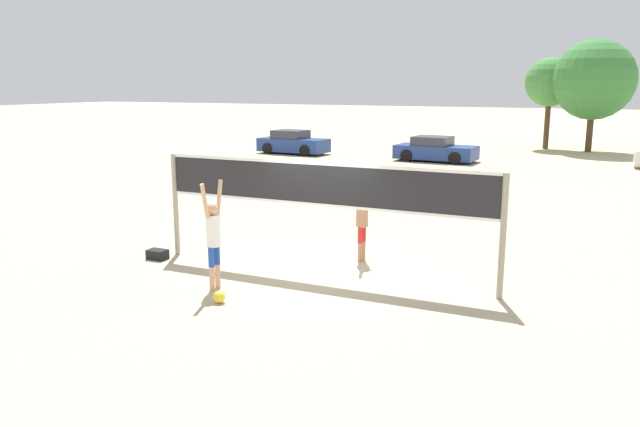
# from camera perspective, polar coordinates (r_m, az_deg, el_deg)

# --- Properties ---
(ground_plane) EXTENTS (200.00, 200.00, 0.00)m
(ground_plane) POSITION_cam_1_polar(r_m,az_deg,el_deg) (13.56, 0.00, -5.53)
(ground_plane) COLOR #C6B28C
(volleyball_net) EXTENTS (7.69, 0.12, 2.43)m
(volleyball_net) POSITION_cam_1_polar(r_m,az_deg,el_deg) (13.15, 0.00, 1.70)
(volleyball_net) COLOR gray
(volleyball_net) RESTS_ON ground_plane
(player_spiker) EXTENTS (0.28, 0.71, 2.19)m
(player_spiker) POSITION_cam_1_polar(r_m,az_deg,el_deg) (12.44, -9.73, -1.78)
(player_spiker) COLOR tan
(player_spiker) RESTS_ON ground_plane
(player_blocker) EXTENTS (0.28, 0.69, 2.00)m
(player_blocker) POSITION_cam_1_polar(r_m,az_deg,el_deg) (14.32, 3.87, -0.30)
(player_blocker) COLOR tan
(player_blocker) RESTS_ON ground_plane
(volleyball) EXTENTS (0.23, 0.23, 0.23)m
(volleyball) POSITION_cam_1_polar(r_m,az_deg,el_deg) (11.94, -9.20, -7.53)
(volleyball) COLOR yellow
(volleyball) RESTS_ON ground_plane
(gear_bag) EXTENTS (0.46, 0.31, 0.23)m
(gear_bag) POSITION_cam_1_polar(r_m,az_deg,el_deg) (15.12, -14.64, -3.64)
(gear_bag) COLOR black
(gear_bag) RESTS_ON ground_plane
(parked_car_near) EXTENTS (4.30, 2.21, 1.31)m
(parked_car_near) POSITION_cam_1_polar(r_m,az_deg,el_deg) (33.72, 10.49, 5.73)
(parked_car_near) COLOR navy
(parked_car_near) RESTS_ON ground_plane
(parked_car_far) EXTENTS (4.21, 2.10, 1.38)m
(parked_car_far) POSITION_cam_1_polar(r_m,az_deg,el_deg) (36.81, -2.49, 6.46)
(parked_car_far) COLOR navy
(parked_car_far) RESTS_ON ground_plane
(tree_left_cluster) EXTENTS (3.02, 3.02, 5.65)m
(tree_left_cluster) POSITION_cam_1_polar(r_m,az_deg,el_deg) (42.05, 20.28, 11.16)
(tree_left_cluster) COLOR #4C3823
(tree_left_cluster) RESTS_ON ground_plane
(tree_right_cluster) EXTENTS (4.72, 4.72, 6.63)m
(tree_right_cluster) POSITION_cam_1_polar(r_m,az_deg,el_deg) (40.94, 23.77, 11.12)
(tree_right_cluster) COLOR #4C3823
(tree_right_cluster) RESTS_ON ground_plane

